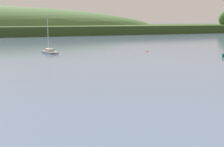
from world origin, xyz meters
TOP-DOWN VIEW (x-y plane):
  - sailboat_near_mooring at (-1.84, 68.52)m, footprint 3.12×6.79m
  - mooring_buoy_foreground at (23.36, 59.35)m, footprint 0.54×0.54m

SIDE VIEW (x-z plane):
  - mooring_buoy_foreground at x=23.36m, z-range -0.31..0.31m
  - sailboat_near_mooring at x=-1.84m, z-range -4.80..5.26m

